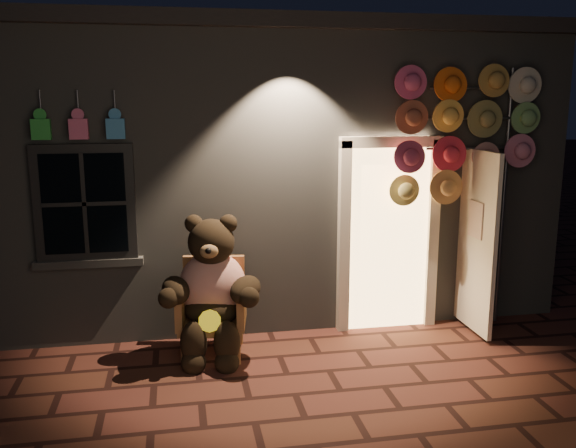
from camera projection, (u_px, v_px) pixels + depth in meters
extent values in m
plane|color=#50261E|center=(295.00, 395.00, 5.44)|extent=(60.00, 60.00, 0.00)
cube|color=slate|center=(243.00, 164.00, 8.96)|extent=(7.00, 5.00, 3.30)
cube|color=black|center=(241.00, 41.00, 8.60)|extent=(7.30, 5.30, 0.16)
cube|color=black|center=(85.00, 203.00, 6.19)|extent=(1.00, 0.10, 1.20)
cube|color=black|center=(85.00, 204.00, 6.17)|extent=(0.82, 0.06, 1.02)
cube|color=slate|center=(89.00, 263.00, 6.32)|extent=(1.10, 0.14, 0.08)
cube|color=#F5BC6E|center=(387.00, 237.00, 6.89)|extent=(0.92, 0.10, 2.10)
cube|color=beige|center=(344.00, 240.00, 6.76)|extent=(0.12, 0.12, 2.20)
cube|color=beige|center=(432.00, 236.00, 6.95)|extent=(0.12, 0.12, 2.20)
cube|color=beige|center=(392.00, 142.00, 6.63)|extent=(1.16, 0.12, 0.12)
cube|color=beige|center=(477.00, 242.00, 6.69)|extent=(0.05, 0.80, 2.00)
cube|color=#268B30|center=(41.00, 129.00, 5.90)|extent=(0.18, 0.07, 0.20)
cylinder|color=#59595E|center=(40.00, 103.00, 5.91)|extent=(0.02, 0.02, 0.25)
cube|color=#C04F74|center=(79.00, 129.00, 5.96)|extent=(0.18, 0.07, 0.20)
cylinder|color=#59595E|center=(78.00, 103.00, 5.97)|extent=(0.02, 0.02, 0.25)
cube|color=teal|center=(116.00, 129.00, 6.03)|extent=(0.18, 0.07, 0.20)
cylinder|color=#59595E|center=(115.00, 103.00, 6.03)|extent=(0.02, 0.02, 0.25)
cube|color=brown|center=(213.00, 323.00, 6.24)|extent=(0.72, 0.69, 0.09)
cube|color=brown|center=(214.00, 285.00, 6.44)|extent=(0.64, 0.17, 0.64)
cube|color=brown|center=(182.00, 307.00, 6.17)|extent=(0.16, 0.55, 0.37)
cube|color=brown|center=(242.00, 306.00, 6.19)|extent=(0.16, 0.55, 0.37)
cylinder|color=brown|center=(183.00, 351.00, 6.02)|extent=(0.05, 0.05, 0.29)
cylinder|color=brown|center=(238.00, 350.00, 6.03)|extent=(0.05, 0.05, 0.29)
cylinder|color=brown|center=(190.00, 332.00, 6.52)|extent=(0.05, 0.05, 0.29)
cylinder|color=brown|center=(241.00, 331.00, 6.53)|extent=(0.05, 0.05, 0.29)
ellipsoid|color=red|center=(213.00, 286.00, 6.21)|extent=(0.76, 0.65, 0.72)
ellipsoid|color=black|center=(213.00, 308.00, 6.18)|extent=(0.63, 0.56, 0.34)
sphere|color=black|center=(211.00, 242.00, 6.07)|extent=(0.53, 0.53, 0.46)
sphere|color=black|center=(194.00, 224.00, 6.06)|extent=(0.18, 0.18, 0.18)
sphere|color=black|center=(228.00, 223.00, 6.06)|extent=(0.18, 0.18, 0.18)
ellipsoid|color=olive|center=(209.00, 251.00, 5.87)|extent=(0.20, 0.15, 0.15)
ellipsoid|color=black|center=(176.00, 290.00, 5.98)|extent=(0.35, 0.51, 0.26)
ellipsoid|color=black|center=(246.00, 290.00, 6.00)|extent=(0.46, 0.54, 0.26)
ellipsoid|color=black|center=(194.00, 343.00, 5.93)|extent=(0.26, 0.26, 0.45)
ellipsoid|color=black|center=(227.00, 342.00, 5.93)|extent=(0.26, 0.26, 0.45)
sphere|color=black|center=(193.00, 363.00, 5.90)|extent=(0.24, 0.24, 0.24)
sphere|color=black|center=(227.00, 362.00, 5.91)|extent=(0.24, 0.24, 0.24)
cylinder|color=yellow|center=(210.00, 321.00, 5.89)|extent=(0.23, 0.12, 0.21)
cylinder|color=#59595E|center=(503.00, 200.00, 6.95)|extent=(0.04, 0.04, 2.92)
cylinder|color=#59595E|center=(485.00, 88.00, 6.62)|extent=(1.30, 0.03, 0.03)
cylinder|color=#59595E|center=(483.00, 118.00, 6.69)|extent=(1.30, 0.03, 0.03)
cylinder|color=#59595E|center=(481.00, 148.00, 6.75)|extent=(1.30, 0.03, 0.03)
cylinder|color=#CB4875|center=(412.00, 83.00, 6.40)|extent=(0.37, 0.11, 0.37)
cylinder|color=orange|center=(452.00, 83.00, 6.45)|extent=(0.37, 0.11, 0.37)
cylinder|color=#AB813A|center=(491.00, 83.00, 6.49)|extent=(0.37, 0.11, 0.37)
cylinder|color=beige|center=(525.00, 83.00, 6.63)|extent=(0.37, 0.11, 0.37)
cylinder|color=#984A34|center=(412.00, 119.00, 6.45)|extent=(0.37, 0.11, 0.37)
cylinder|color=#F7B649|center=(451.00, 119.00, 6.49)|extent=(0.37, 0.11, 0.37)
cylinder|color=olive|center=(486.00, 118.00, 6.63)|extent=(0.37, 0.11, 0.37)
cylinder|color=#6FA35F|center=(524.00, 118.00, 6.68)|extent=(0.37, 0.11, 0.37)
cylinder|color=#A7385B|center=(411.00, 155.00, 6.50)|extent=(0.37, 0.11, 0.37)
cylinder|color=#D22A43|center=(447.00, 154.00, 6.63)|extent=(0.37, 0.11, 0.37)
cylinder|color=tan|center=(485.00, 154.00, 6.68)|extent=(0.37, 0.11, 0.37)
cylinder|color=#CF6F8D|center=(522.00, 153.00, 6.73)|extent=(0.37, 0.11, 0.37)
cylinder|color=tan|center=(408.00, 189.00, 6.63)|extent=(0.37, 0.11, 0.37)
cylinder|color=tan|center=(446.00, 189.00, 6.68)|extent=(0.37, 0.11, 0.37)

